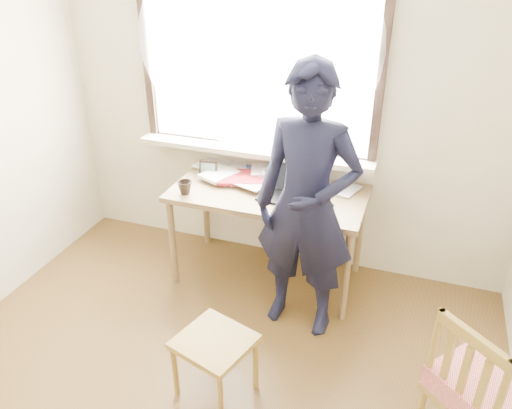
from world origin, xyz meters
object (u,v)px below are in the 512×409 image
(mug_white, at_px, (270,176))
(person, at_px, (307,206))
(mug_dark, at_px, (185,187))
(work_chair, at_px, (215,348))
(laptop, at_px, (285,190))
(desk, at_px, (268,201))
(side_chair, at_px, (480,389))

(mug_white, height_order, person, person)
(mug_dark, bearing_deg, work_chair, -56.80)
(laptop, height_order, mug_white, laptop)
(laptop, xyz_separation_m, mug_white, (-0.18, 0.20, -0.01))
(desk, bearing_deg, laptop, -14.35)
(side_chair, distance_m, person, 1.35)
(mug_dark, bearing_deg, side_chair, -24.56)
(desk, distance_m, person, 0.60)
(desk, relative_size, person, 0.78)
(mug_dark, bearing_deg, person, -10.41)
(desk, relative_size, mug_dark, 13.47)
(side_chair, bearing_deg, laptop, 139.64)
(desk, distance_m, mug_dark, 0.61)
(work_chair, height_order, side_chair, side_chair)
(side_chair, relative_size, person, 0.50)
(laptop, height_order, work_chair, laptop)
(laptop, relative_size, work_chair, 0.72)
(mug_dark, distance_m, person, 0.95)
(mug_dark, height_order, work_chair, mug_dark)
(desk, xyz_separation_m, mug_white, (-0.04, 0.16, 0.12))
(mug_dark, xyz_separation_m, work_chair, (0.62, -0.95, -0.46))
(person, bearing_deg, work_chair, -107.89)
(work_chair, distance_m, side_chair, 1.37)
(mug_white, distance_m, side_chair, 1.99)
(mug_white, bearing_deg, laptop, -47.68)
(laptop, bearing_deg, mug_dark, -164.01)
(work_chair, bearing_deg, person, 68.32)
(mug_white, height_order, mug_dark, mug_dark)
(laptop, bearing_deg, mug_white, 132.32)
(person, bearing_deg, mug_white, 130.64)
(work_chair, distance_m, person, 1.01)
(person, bearing_deg, desk, 137.06)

